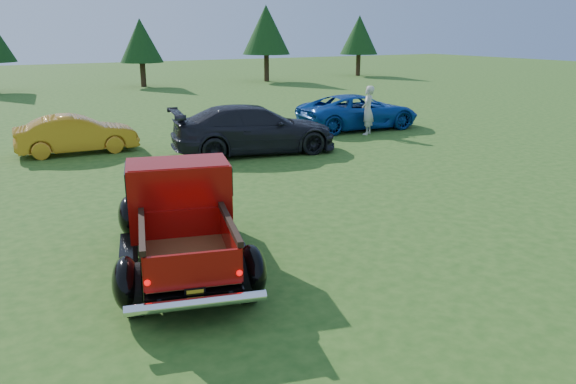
% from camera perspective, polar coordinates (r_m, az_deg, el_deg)
% --- Properties ---
extents(ground, '(120.00, 120.00, 0.00)m').
position_cam_1_polar(ground, '(9.72, -1.54, -6.23)').
color(ground, '#275017').
rests_on(ground, ground).
extents(tree_mid_right, '(2.82, 2.82, 4.40)m').
position_cam_1_polar(tree_mid_right, '(39.30, -14.74, 14.63)').
color(tree_mid_right, '#332114').
rests_on(tree_mid_right, ground).
extents(tree_east, '(3.46, 3.46, 5.40)m').
position_cam_1_polar(tree_east, '(42.08, -2.23, 16.13)').
color(tree_east, '#332114').
rests_on(tree_east, ground).
extents(tree_far_east, '(3.07, 3.07, 4.80)m').
position_cam_1_polar(tree_far_east, '(47.67, 7.24, 15.54)').
color(tree_far_east, '#332114').
rests_on(tree_far_east, ground).
extents(pickup_truck, '(3.02, 4.78, 1.67)m').
position_cam_1_polar(pickup_truck, '(9.41, -10.91, -2.15)').
color(pickup_truck, black).
rests_on(pickup_truck, ground).
extents(show_car_yellow, '(3.65, 1.45, 1.18)m').
position_cam_1_polar(show_car_yellow, '(18.58, -20.68, 5.51)').
color(show_car_yellow, orange).
rests_on(show_car_yellow, ground).
extents(show_car_grey, '(5.39, 2.99, 1.48)m').
position_cam_1_polar(show_car_grey, '(17.46, -3.43, 6.39)').
color(show_car_grey, black).
rests_on(show_car_grey, ground).
extents(show_car_blue, '(4.89, 2.57, 1.31)m').
position_cam_1_polar(show_car_blue, '(21.97, 7.18, 8.10)').
color(show_car_blue, '#0D4097').
rests_on(show_car_blue, ground).
extents(spectator, '(0.77, 0.73, 1.76)m').
position_cam_1_polar(spectator, '(20.71, 8.10, 8.21)').
color(spectator, beige).
rests_on(spectator, ground).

